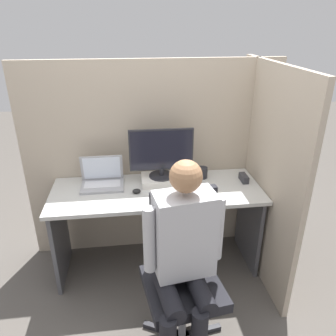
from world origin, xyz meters
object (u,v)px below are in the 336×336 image
(laptop, at_px, (102,180))
(office_chair, at_px, (183,267))
(paper_box, at_px, (162,179))
(person, at_px, (184,254))
(monitor, at_px, (161,153))
(carrot_toy, at_px, (172,201))
(coffee_mug, at_px, (202,173))
(stapler, at_px, (244,178))

(laptop, xyz_separation_m, office_chair, (0.53, -0.77, -0.27))
(paper_box, distance_m, person, 0.93)
(monitor, relative_size, carrot_toy, 4.08)
(monitor, bearing_deg, laptop, -179.97)
(paper_box, height_order, office_chair, office_chair)
(laptop, relative_size, person, 0.26)
(carrot_toy, bearing_deg, paper_box, 95.95)
(monitor, height_order, coffee_mug, monitor)
(paper_box, relative_size, coffee_mug, 3.53)
(carrot_toy, bearing_deg, laptop, 145.49)
(coffee_mug, bearing_deg, carrot_toy, -128.03)
(paper_box, distance_m, office_chair, 0.81)
(monitor, relative_size, office_chair, 0.51)
(paper_box, relative_size, laptop, 0.97)
(office_chair, height_order, coffee_mug, office_chair)
(monitor, height_order, carrot_toy, monitor)
(laptop, height_order, stapler, laptop)
(monitor, relative_size, laptop, 1.52)
(monitor, bearing_deg, stapler, -5.03)
(office_chair, bearing_deg, paper_box, 93.95)
(office_chair, distance_m, person, 0.28)
(office_chair, xyz_separation_m, coffee_mug, (0.30, 0.82, 0.27))
(laptop, bearing_deg, carrot_toy, -34.51)
(laptop, distance_m, office_chair, 0.97)
(person, bearing_deg, carrot_toy, 89.29)
(person, bearing_deg, monitor, 91.81)
(office_chair, relative_size, person, 0.76)
(paper_box, distance_m, coffee_mug, 0.35)
(paper_box, xyz_separation_m, coffee_mug, (0.35, 0.05, 0.02))
(office_chair, bearing_deg, carrot_toy, 92.27)
(carrot_toy, distance_m, person, 0.58)
(monitor, distance_m, coffee_mug, 0.41)
(coffee_mug, bearing_deg, monitor, -172.33)
(laptop, xyz_separation_m, carrot_toy, (0.51, -0.35, -0.03))
(laptop, height_order, coffee_mug, laptop)
(monitor, height_order, person, person)
(carrot_toy, distance_m, coffee_mug, 0.51)
(stapler, xyz_separation_m, carrot_toy, (-0.64, -0.29, -0.01))
(office_chair, bearing_deg, person, -98.46)
(carrot_toy, bearing_deg, coffee_mug, 51.97)
(stapler, height_order, coffee_mug, coffee_mug)
(paper_box, distance_m, laptop, 0.48)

